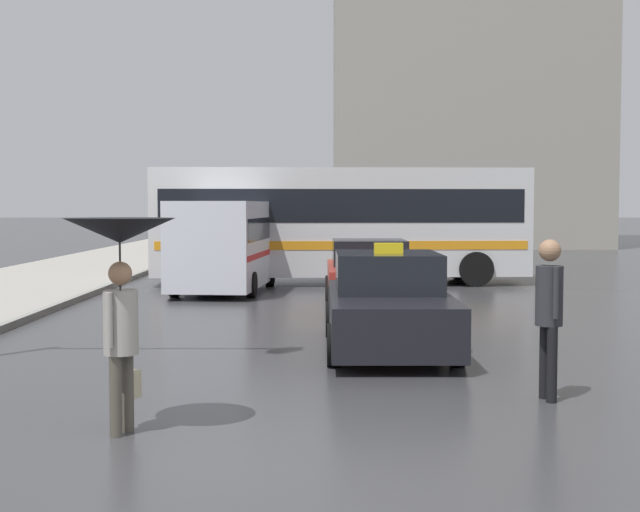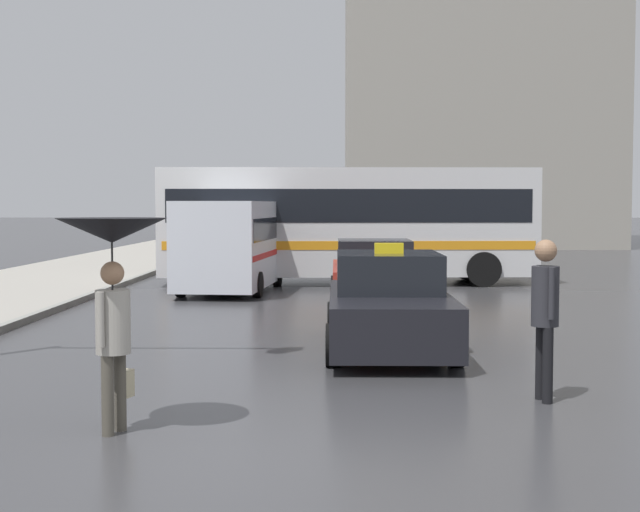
% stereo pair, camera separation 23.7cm
% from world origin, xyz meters
% --- Properties ---
extents(ground_plane, '(300.00, 300.00, 0.00)m').
position_xyz_m(ground_plane, '(0.00, 0.00, 0.00)').
color(ground_plane, '#38383A').
extents(taxi, '(1.91, 4.50, 1.66)m').
position_xyz_m(taxi, '(1.54, 6.31, 0.68)').
color(taxi, black).
rests_on(taxi, ground_plane).
extents(sedan_red, '(1.91, 4.20, 1.48)m').
position_xyz_m(sedan_red, '(1.56, 12.00, 0.68)').
color(sedan_red, '#A52D23').
rests_on(sedan_red, ground_plane).
extents(ambulance_van, '(2.45, 5.38, 2.33)m').
position_xyz_m(ambulance_van, '(-1.98, 15.67, 1.30)').
color(ambulance_van, silver).
rests_on(ambulance_van, ground_plane).
extents(city_bus, '(10.60, 3.05, 3.26)m').
position_xyz_m(city_bus, '(1.04, 18.00, 1.81)').
color(city_bus, silver).
rests_on(city_bus, ground_plane).
extents(pedestrian_with_umbrella, '(1.07, 1.07, 2.12)m').
position_xyz_m(pedestrian_with_umbrella, '(-1.45, 1.21, 1.70)').
color(pedestrian_with_umbrella, '#4C473D').
rests_on(pedestrian_with_umbrella, ground_plane).
extents(pedestrian_man, '(0.35, 0.47, 1.85)m').
position_xyz_m(pedestrian_man, '(3.10, 2.71, 1.11)').
color(pedestrian_man, black).
rests_on(pedestrian_man, ground_plane).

